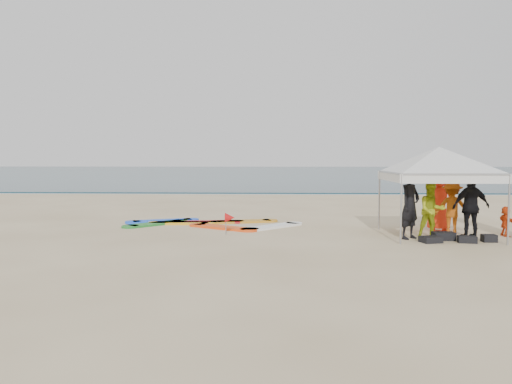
{
  "coord_description": "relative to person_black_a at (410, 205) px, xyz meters",
  "views": [
    {
      "loc": [
        0.22,
        -12.34,
        2.25
      ],
      "look_at": [
        -0.36,
        2.6,
        1.2
      ],
      "focal_mm": 35.0,
      "sensor_mm": 36.0,
      "label": 1
    }
  ],
  "objects": [
    {
      "name": "person_yellow",
      "position": [
        0.66,
        0.21,
        -0.17
      ],
      "size": [
        0.78,
        0.62,
        1.55
      ],
      "primitive_type": "imported",
      "rotation": [
        0.0,
        0.0,
        0.05
      ],
      "color": "#AFBF1B",
      "rests_on": "ground"
    },
    {
      "name": "canopy_tent",
      "position": [
        0.9,
        0.47,
        1.58
      ],
      "size": [
        3.84,
        3.84,
        2.9
      ],
      "color": "#A5A5A8",
      "rests_on": "ground"
    },
    {
      "name": "ground",
      "position": [
        -3.92,
        -1.43,
        -0.94
      ],
      "size": [
        120.0,
        120.0,
        0.0
      ],
      "primitive_type": "plane",
      "color": "beige",
      "rests_on": "ground"
    },
    {
      "name": "person_black_a",
      "position": [
        0.0,
        0.0,
        0.0
      ],
      "size": [
        0.81,
        0.79,
        1.88
      ],
      "primitive_type": "imported",
      "rotation": [
        0.0,
        0.0,
        0.72
      ],
      "color": "black",
      "rests_on": "ground"
    },
    {
      "name": "marker_pennant",
      "position": [
        -5.01,
        0.53,
        -0.45
      ],
      "size": [
        0.28,
        0.28,
        0.64
      ],
      "color": "#A5A5A8",
      "rests_on": "ground"
    },
    {
      "name": "person_orange_a",
      "position": [
        1.39,
        0.73,
        -0.15
      ],
      "size": [
        1.1,
        0.75,
        1.57
      ],
      "primitive_type": "imported",
      "rotation": [
        0.0,
        0.0,
        2.97
      ],
      "color": "#C45711",
      "rests_on": "ground"
    },
    {
      "name": "shoreline_foam",
      "position": [
        -3.92,
        16.77,
        -0.94
      ],
      "size": [
        160.0,
        1.2,
        0.01
      ],
      "primitive_type": "cube",
      "color": "silver",
      "rests_on": "ground"
    },
    {
      "name": "person_black_b",
      "position": [
        1.67,
        0.05,
        -0.05
      ],
      "size": [
        1.09,
        0.58,
        1.77
      ],
      "primitive_type": "imported",
      "rotation": [
        0.0,
        0.0,
        3.29
      ],
      "color": "black",
      "rests_on": "ground"
    },
    {
      "name": "person_orange_b",
      "position": [
        1.29,
        1.55,
        -0.03
      ],
      "size": [
        1.01,
        0.78,
        1.82
      ],
      "primitive_type": "imported",
      "rotation": [
        0.0,
        0.0,
        2.89
      ],
      "color": "#F83216",
      "rests_on": "ground"
    },
    {
      "name": "gear_pile",
      "position": [
        1.02,
        -0.42,
        -0.85
      ],
      "size": [
        2.05,
        0.85,
        0.22
      ],
      "color": "black",
      "rests_on": "ground"
    },
    {
      "name": "ocean",
      "position": [
        -3.92,
        58.57,
        -0.9
      ],
      "size": [
        160.0,
        84.0,
        0.08
      ],
      "primitive_type": "cube",
      "color": "#0C2633",
      "rests_on": "ground"
    },
    {
      "name": "person_seated",
      "position": [
        2.84,
        0.54,
        -0.51
      ],
      "size": [
        0.32,
        0.81,
        0.86
      ],
      "primitive_type": "imported",
      "rotation": [
        0.0,
        0.0,
        1.65
      ],
      "color": "#EB4814",
      "rests_on": "ground"
    },
    {
      "name": "surfboard_spread",
      "position": [
        -6.0,
        2.66,
        -0.91
      ],
      "size": [
        5.76,
        2.9,
        0.07
      ],
      "color": "yellow",
      "rests_on": "ground"
    }
  ]
}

